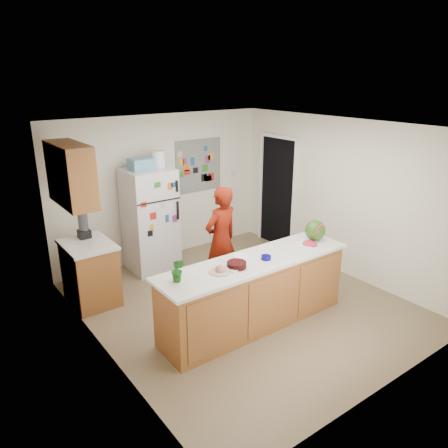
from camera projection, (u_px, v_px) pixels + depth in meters
floor at (242, 304)px, 6.26m from camera, size 4.00×4.50×0.02m
wall_back at (162, 188)px, 7.56m from camera, size 4.00×0.02×2.50m
wall_left at (99, 257)px, 4.72m from camera, size 0.02×4.50×2.50m
wall_right at (342, 198)px, 6.97m from camera, size 0.02×4.50×2.50m
ceiling at (245, 126)px, 5.43m from camera, size 4.00×4.50×0.02m
doorway at (278, 193)px, 8.13m from camera, size 0.03×0.85×2.04m
peninsula_base at (255, 294)px, 5.62m from camera, size 2.60×0.62×0.88m
peninsula_top at (256, 261)px, 5.47m from camera, size 2.68×0.70×0.04m
side_counter_base at (90, 274)px, 6.20m from camera, size 0.60×0.80×0.86m
side_counter_top at (87, 245)px, 6.05m from camera, size 0.64×0.84×0.04m
upper_cabinets at (70, 174)px, 5.60m from camera, size 0.35×1.00×0.80m
refrigerator at (150, 220)px, 7.16m from camera, size 0.75×0.70×1.70m
fridge_top_bin at (141, 164)px, 6.79m from camera, size 0.35×0.28×0.18m
photo_collage at (199, 166)px, 7.87m from camera, size 0.95×0.01×0.95m
person at (221, 240)px, 6.41m from camera, size 0.64×0.47×1.62m
blender_appliance at (83, 225)px, 6.18m from camera, size 0.14×0.14×0.38m
cutting_board at (313, 242)px, 6.03m from camera, size 0.51×0.44×0.01m
watermelon at (315, 230)px, 6.03m from camera, size 0.28×0.28×0.28m
watermelon_slice at (310, 243)px, 5.92m from camera, size 0.19×0.19×0.02m
cherry_bowl at (237, 265)px, 5.23m from camera, size 0.27×0.27×0.07m
white_bowl at (240, 258)px, 5.45m from camera, size 0.20×0.20×0.06m
cobalt_bowl at (266, 258)px, 5.46m from camera, size 0.15×0.15×0.05m
plate at (220, 271)px, 5.12m from camera, size 0.34×0.34×0.02m
paper_towel at (234, 269)px, 5.19m from camera, size 0.18×0.17×0.02m
keys at (315, 247)px, 5.85m from camera, size 0.10×0.04×0.01m
potted_plant at (178, 270)px, 4.84m from camera, size 0.19×0.20×0.28m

